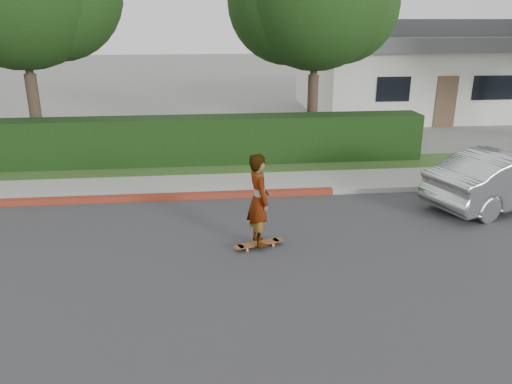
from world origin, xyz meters
The scene contains 11 objects.
ground centered at (0.00, 0.00, 0.00)m, with size 120.00×120.00×0.00m, color slate.
road centered at (0.00, 0.00, 0.01)m, with size 60.00×8.00×0.01m, color #2D2D30.
curb_far centered at (0.00, 4.10, 0.07)m, with size 60.00×0.20×0.15m, color #9E9E99.
curb_red_section centered at (-5.00, 4.10, 0.08)m, with size 12.00×0.21×0.15m, color maroon.
sidewalk_far centered at (0.00, 5.00, 0.06)m, with size 60.00×1.60×0.12m, color gray.
planting_strip centered at (0.00, 6.60, 0.05)m, with size 60.00×1.60×0.10m, color #2D4C1E.
hedge centered at (-3.00, 7.20, 0.75)m, with size 15.00×1.00×1.50m, color black.
house centered at (8.00, 16.00, 2.10)m, with size 10.60×8.60×4.30m.
skateboard centered at (-1.25, 1.09, 0.09)m, with size 1.06×0.51×0.10m.
skateboarder centered at (-1.25, 1.09, 1.02)m, with size 0.66×0.43×1.82m, color white.
car_silver centered at (4.89, 2.82, 0.68)m, with size 1.43×4.11×1.35m, color #ABAEB2.
Camera 1 is at (-2.27, -7.81, 4.28)m, focal length 35.00 mm.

